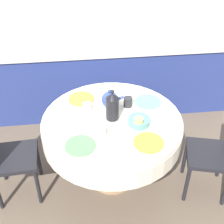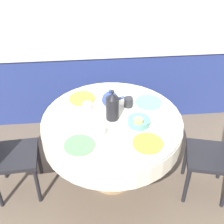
# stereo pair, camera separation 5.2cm
# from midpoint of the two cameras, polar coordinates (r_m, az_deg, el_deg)

# --- Properties ---
(ground_plane) EXTENTS (12.00, 12.00, 0.00)m
(ground_plane) POSITION_cam_midpoint_polar(r_m,az_deg,el_deg) (3.26, 0.47, -11.87)
(ground_plane) COLOR brown
(wall_back) EXTENTS (7.00, 0.05, 2.60)m
(wall_back) POSITION_cam_midpoint_polar(r_m,az_deg,el_deg) (3.93, -1.87, 19.76)
(wall_back) COLOR silver
(wall_back) RESTS_ON ground_plane
(kitchen_counter) EXTENTS (3.24, 0.64, 0.90)m
(kitchen_counter) POSITION_cam_midpoint_polar(r_m,az_deg,el_deg) (3.96, -1.31, 6.52)
(kitchen_counter) COLOR navy
(kitchen_counter) RESTS_ON ground_plane
(dining_table) EXTENTS (1.25, 1.25, 0.76)m
(dining_table) POSITION_cam_midpoint_polar(r_m,az_deg,el_deg) (2.82, 0.53, -3.36)
(dining_table) COLOR tan
(dining_table) RESTS_ON ground_plane
(chair_left) EXTENTS (0.49, 0.49, 0.90)m
(chair_left) POSITION_cam_midpoint_polar(r_m,az_deg,el_deg) (2.95, 19.50, -6.94)
(chair_left) COLOR black
(chair_left) RESTS_ON ground_plane
(chair_right) EXTENTS (0.42, 0.42, 0.90)m
(chair_right) POSITION_cam_midpoint_polar(r_m,az_deg,el_deg) (2.94, -18.51, -6.88)
(chair_right) COLOR black
(chair_right) RESTS_ON ground_plane
(plate_near_left) EXTENTS (0.25, 0.25, 0.01)m
(plate_near_left) POSITION_cam_midpoint_polar(r_m,az_deg,el_deg) (2.49, -5.42, -6.04)
(plate_near_left) COLOR #5BA85B
(plate_near_left) RESTS_ON dining_table
(cup_near_left) EXTENTS (0.08, 0.08, 0.09)m
(cup_near_left) POSITION_cam_midpoint_polar(r_m,az_deg,el_deg) (2.53, -1.62, -3.71)
(cup_near_left) COLOR white
(cup_near_left) RESTS_ON dining_table
(plate_near_right) EXTENTS (0.25, 0.25, 0.01)m
(plate_near_right) POSITION_cam_midpoint_polar(r_m,az_deg,el_deg) (2.51, 7.15, -5.69)
(plate_near_right) COLOR orange
(plate_near_right) RESTS_ON dining_table
(cup_near_right) EXTENTS (0.08, 0.08, 0.09)m
(cup_near_right) POSITION_cam_midpoint_polar(r_m,az_deg,el_deg) (2.63, 5.38, -2.08)
(cup_near_right) COLOR #DBB766
(cup_near_right) RESTS_ON dining_table
(plate_far_left) EXTENTS (0.25, 0.25, 0.01)m
(plate_far_left) POSITION_cam_midpoint_polar(r_m,az_deg,el_deg) (3.00, -4.98, 2.50)
(plate_far_left) COLOR orange
(plate_far_left) RESTS_ON dining_table
(cup_far_left) EXTENTS (0.08, 0.08, 0.09)m
(cup_far_left) POSITION_cam_midpoint_polar(r_m,az_deg,el_deg) (2.81, -3.99, 0.82)
(cup_far_left) COLOR white
(cup_far_left) RESTS_ON dining_table
(plate_far_right) EXTENTS (0.25, 0.25, 0.01)m
(plate_far_right) POSITION_cam_midpoint_polar(r_m,az_deg,el_deg) (2.96, 7.19, 1.79)
(plate_far_right) COLOR #60BCB7
(plate_far_right) RESTS_ON dining_table
(cup_far_right) EXTENTS (0.08, 0.08, 0.09)m
(cup_far_right) POSITION_cam_midpoint_polar(r_m,az_deg,el_deg) (2.88, 3.55, 1.80)
(cup_far_right) COLOR #28282D
(cup_far_right) RESTS_ON dining_table
(coffee_carafe) EXTENTS (0.12, 0.12, 0.29)m
(coffee_carafe) POSITION_cam_midpoint_polar(r_m,az_deg,el_deg) (2.68, 0.64, 1.04)
(coffee_carafe) COLOR black
(coffee_carafe) RESTS_ON dining_table
(teapot) EXTENTS (0.21, 0.15, 0.20)m
(teapot) POSITION_cam_midpoint_polar(r_m,az_deg,el_deg) (2.83, 0.22, 2.27)
(teapot) COLOR #33478E
(teapot) RESTS_ON dining_table
(fruit_bowl) EXTENTS (0.19, 0.19, 0.06)m
(fruit_bowl) POSITION_cam_midpoint_polar(r_m,az_deg,el_deg) (2.68, 5.49, -1.78)
(fruit_bowl) COLOR #569993
(fruit_bowl) RESTS_ON dining_table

